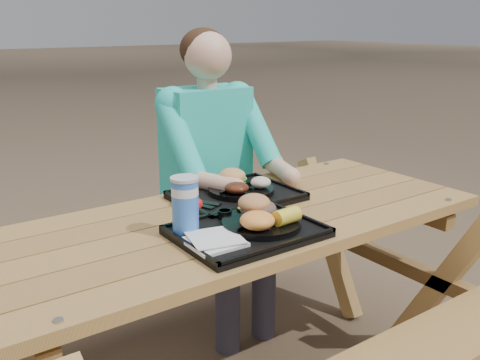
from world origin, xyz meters
TOP-DOWN VIEW (x-y plane):
  - picnic_table at (0.00, 0.00)m, footprint 1.80×1.49m
  - tray_near at (-0.09, -0.17)m, footprint 0.45×0.35m
  - tray_far at (0.09, 0.15)m, footprint 0.45×0.35m
  - plate_near at (-0.04, -0.17)m, footprint 0.26×0.26m
  - plate_far at (0.12, 0.16)m, footprint 0.26×0.26m
  - napkin_stack at (-0.24, -0.20)m, footprint 0.16×0.16m
  - soda_cup at (-0.26, -0.07)m, footprint 0.08×0.08m
  - condiment_bbq at (-0.09, -0.04)m, footprint 0.05×0.05m
  - condiment_mustard at (-0.03, -0.05)m, footprint 0.05×0.05m
  - sandwich at (-0.02, -0.13)m, footprint 0.11×0.11m
  - mac_cheese at (-0.09, -0.22)m, footprint 0.11×0.11m
  - corn_cob at (0.01, -0.24)m, footprint 0.09×0.09m
  - cutlery_far at (-0.08, 0.15)m, footprint 0.12×0.17m
  - burger at (0.12, 0.22)m, footprint 0.11×0.11m
  - baked_beans at (0.07, 0.11)m, footprint 0.09×0.09m
  - potato_salad at (0.18, 0.11)m, footprint 0.08×0.08m
  - diner at (0.23, 0.57)m, footprint 0.48×0.84m

SIDE VIEW (x-z plane):
  - picnic_table at x=0.00m, z-range 0.00..0.75m
  - diner at x=0.23m, z-range 0.00..1.28m
  - tray_near at x=-0.09m, z-range 0.75..0.77m
  - tray_far at x=0.09m, z-range 0.75..0.77m
  - cutlery_far at x=-0.08m, z-range 0.77..0.78m
  - napkin_stack at x=-0.24m, z-range 0.77..0.79m
  - plate_near at x=-0.04m, z-range 0.77..0.79m
  - plate_far at x=0.12m, z-range 0.77..0.79m
  - condiment_mustard at x=-0.03m, z-range 0.77..0.80m
  - condiment_bbq at x=-0.09m, z-range 0.77..0.80m
  - baked_beans at x=0.07m, z-range 0.79..0.83m
  - potato_salad at x=0.18m, z-range 0.79..0.83m
  - corn_cob at x=0.01m, z-range 0.79..0.84m
  - mac_cheese at x=-0.09m, z-range 0.79..0.85m
  - burger at x=0.12m, z-range 0.79..0.89m
  - sandwich at x=-0.02m, z-range 0.79..0.91m
  - soda_cup at x=-0.26m, z-range 0.77..0.94m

